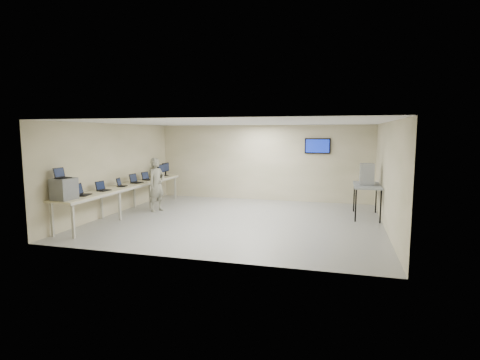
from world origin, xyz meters
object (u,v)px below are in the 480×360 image
(workbench, at_px, (127,187))
(side_table, at_px, (367,187))
(soldier, at_px, (157,185))
(equipment_box, at_px, (64,189))

(workbench, height_order, side_table, side_table)
(workbench, bearing_deg, soldier, 37.31)
(workbench, relative_size, soldier, 3.48)
(workbench, bearing_deg, side_table, 11.03)
(equipment_box, distance_m, side_table, 8.32)
(workbench, distance_m, equipment_box, 2.70)
(equipment_box, bearing_deg, workbench, 93.41)
(workbench, distance_m, soldier, 0.91)
(equipment_box, bearing_deg, side_table, 34.11)
(workbench, xyz_separation_m, equipment_box, (-0.06, -2.68, 0.33))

